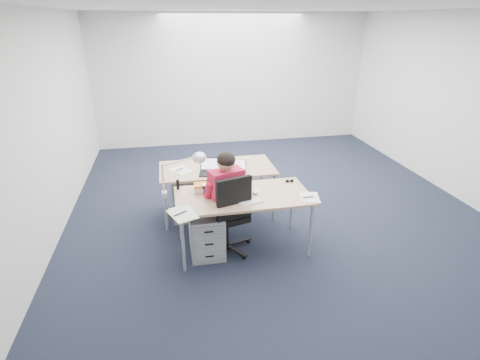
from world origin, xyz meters
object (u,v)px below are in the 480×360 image
computer_mouse (255,192)px  wireless_keyboard (251,202)px  cordless_phone (178,185)px  far_cup (230,158)px  sunglasses (289,181)px  silver_laptop (232,176)px  seated_person (221,199)px  headphones (239,188)px  book_stack (203,188)px  drawer_pedestal_near (207,233)px  drawer_pedestal_far (186,199)px  desk_far (217,170)px  water_bottle (218,186)px  desk_near (243,198)px  can_koozie (205,189)px  bear_figurine (216,185)px  dark_laptop (210,167)px  desk_lamp (177,174)px  office_chair (228,229)px

computer_mouse → wireless_keyboard: bearing=-97.1°
cordless_phone → far_cup: (0.80, 0.87, -0.02)m
sunglasses → silver_laptop: bearing=-172.8°
seated_person → silver_laptop: (0.14, 0.04, 0.28)m
wireless_keyboard → far_cup: far_cup is taller
headphones → book_stack: size_ratio=0.97×
drawer_pedestal_near → computer_mouse: bearing=4.9°
seated_person → drawer_pedestal_far: bearing=97.1°
desk_far → drawer_pedestal_near: bearing=-105.6°
water_bottle → book_stack: (-0.17, 0.15, -0.07)m
water_bottle → headphones: bearing=25.6°
cordless_phone → desk_far: bearing=60.6°
desk_near → book_stack: book_stack is taller
can_koozie → headphones: bearing=5.1°
drawer_pedestal_near → bear_figurine: 0.59m
far_cup → bear_figurine: bearing=-108.8°
wireless_keyboard → dark_laptop: 1.00m
drawer_pedestal_near → computer_mouse: 0.77m
desk_far → desk_lamp: (-0.57, -0.82, 0.32)m
seated_person → headphones: seated_person is taller
seated_person → dark_laptop: (-0.05, 0.57, 0.21)m
drawer_pedestal_far → water_bottle: water_bottle is taller
computer_mouse → dark_laptop: bearing=140.2°
book_stack → dark_laptop: size_ratio=0.71×
book_stack → seated_person: bearing=-12.1°
desk_lamp → far_cup: bearing=54.4°
desk_lamp → water_bottle: bearing=-8.4°
can_koozie → desk_lamp: bearing=-177.4°
drawer_pedestal_near → desk_lamp: bearing=151.1°
headphones → far_cup: far_cup is taller
desk_near → headphones: (-0.01, 0.18, 0.06)m
drawer_pedestal_near → wireless_keyboard: size_ratio=1.97×
office_chair → computer_mouse: bearing=-8.7°
wireless_keyboard → water_bottle: 0.44m
far_cup → can_koozie: bearing=-115.1°
drawer_pedestal_near → water_bottle: bearing=26.4°
can_koozie → bear_figurine: size_ratio=0.75×
book_stack → drawer_pedestal_near: bearing=-89.2°
book_stack → can_koozie: bearing=-69.6°
can_koozie → book_stack: bearing=110.4°
wireless_keyboard → bear_figurine: size_ratio=1.81×
water_bottle → cordless_phone: bearing=150.1°
headphones → can_koozie: size_ratio=1.80×
seated_person → desk_lamp: size_ratio=2.30×
computer_mouse → bear_figurine: (-0.45, 0.15, 0.06)m
bear_figurine → sunglasses: (0.96, 0.09, -0.06)m
desk_near → drawer_pedestal_far: bearing=123.7°
desk_near → office_chair: size_ratio=1.53×
sunglasses → seated_person: bearing=-170.8°
bear_figurine → book_stack: bearing=171.3°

